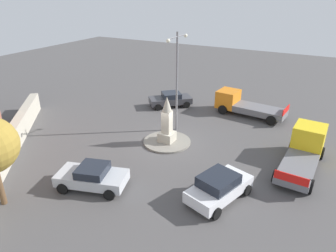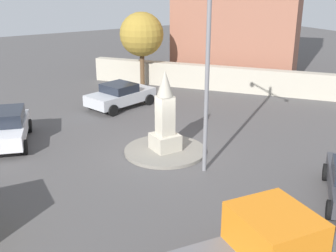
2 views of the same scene
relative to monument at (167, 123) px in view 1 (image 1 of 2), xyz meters
name	(u,v)px [view 1 (image 1 of 2)]	position (x,y,z in m)	size (l,w,h in m)	color
ground_plane	(167,142)	(0.00, 0.00, -1.57)	(80.00, 80.00, 0.00)	#4F4C4C
traffic_island	(167,142)	(0.00, 0.00, -1.50)	(3.54, 3.54, 0.14)	gray
monument	(167,123)	(0.00, 0.00, 0.00)	(1.08, 1.08, 3.48)	#B2AA99
streetlamp	(177,73)	(2.34, 0.41, 3.12)	(3.07, 0.28, 7.75)	slate
car_dark_grey_waiting	(171,99)	(6.95, 3.37, -0.86)	(3.99, 4.15, 1.37)	#38383D
car_white_approaching	(219,187)	(-4.56, -5.68, -0.77)	(4.30, 2.95, 1.55)	silver
car_silver_far_side	(92,176)	(-6.96, 1.12, -0.85)	(2.95, 4.33, 1.40)	#B7BABF
truck_orange_parked_right	(243,105)	(8.24, -3.42, -0.65)	(2.82, 6.34, 1.99)	orange
truck_yellow_passing	(305,148)	(1.72, -9.29, -0.51)	(6.30, 2.55, 2.26)	yellow
stone_boundary_wall	(9,146)	(-6.93, 8.47, -0.79)	(18.34, 0.70, 1.58)	#B2AA99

